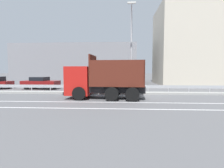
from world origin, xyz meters
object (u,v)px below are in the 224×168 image
object	(u,v)px
dump_truck	(96,82)
parked_car_3	(86,84)
parked_car_2	(41,83)
street_lamp_1	(131,47)
median_road_sign	(78,82)

from	to	relation	value
dump_truck	parked_car_3	distance (m)	7.42
dump_truck	parked_car_2	world-z (taller)	dump_truck
street_lamp_1	parked_car_3	size ratio (longest dim) A/B	1.99
dump_truck	street_lamp_1	world-z (taller)	street_lamp_1
median_road_sign	dump_truck	bearing A→B (deg)	-52.76
street_lamp_1	parked_car_3	bearing A→B (deg)	140.41
dump_truck	street_lamp_1	bearing A→B (deg)	-44.43
parked_car_3	dump_truck	bearing A→B (deg)	-164.64
median_road_sign	street_lamp_1	world-z (taller)	street_lamp_1
dump_truck	street_lamp_1	xyz separation A→B (m)	(2.99, 2.63, 3.23)
street_lamp_1	parked_car_3	distance (m)	7.89
parked_car_2	street_lamp_1	bearing A→B (deg)	73.59
dump_truck	parked_car_3	world-z (taller)	dump_truck
dump_truck	parked_car_3	bearing A→B (deg)	22.48
median_road_sign	parked_car_2	size ratio (longest dim) A/B	0.48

